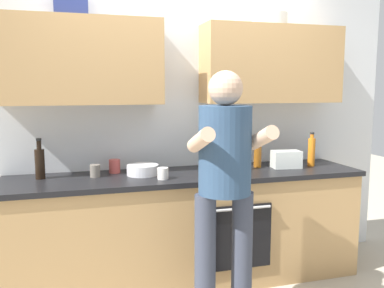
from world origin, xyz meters
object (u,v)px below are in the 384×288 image
at_px(bottle_syrup, 258,153).
at_px(bottle_soda, 230,158).
at_px(bottle_juice, 311,151).
at_px(bottle_vinegar, 213,165).
at_px(cup_stoneware, 95,171).
at_px(cup_ceramic, 115,166).
at_px(bottle_oil, 242,158).
at_px(cup_coffee, 163,173).
at_px(grocery_bag_produce, 286,159).
at_px(mixing_bowl, 143,170).
at_px(bottle_soy, 40,162).
at_px(person_standing, 225,178).

height_order(bottle_syrup, bottle_soda, bottle_syrup).
bearing_deg(bottle_juice, bottle_vinegar, -169.14).
bearing_deg(cup_stoneware, cup_ceramic, 37.20).
bearing_deg(bottle_syrup, bottle_oil, -154.48).
relative_size(cup_coffee, grocery_bag_produce, 0.36).
bearing_deg(mixing_bowl, bottle_syrup, 2.69).
bearing_deg(bottle_syrup, bottle_soy, 179.14).
bearing_deg(bottle_oil, mixing_bowl, 177.10).
distance_m(bottle_syrup, mixing_bowl, 1.01).
height_order(bottle_juice, cup_coffee, bottle_juice).
relative_size(person_standing, cup_coffee, 19.63).
distance_m(bottle_vinegar, grocery_bag_produce, 0.74).
bearing_deg(bottle_soda, bottle_soy, -179.47).
bearing_deg(cup_coffee, bottle_juice, 6.71).
bearing_deg(cup_coffee, person_standing, -60.18).
bearing_deg(bottle_oil, bottle_vinegar, -150.37).
bearing_deg(bottle_juice, cup_stoneware, 178.27).
bearing_deg(person_standing, cup_stoneware, 136.75).
height_order(bottle_vinegar, mixing_bowl, bottle_vinegar).
distance_m(bottle_vinegar, bottle_juice, 0.99).
xyz_separation_m(cup_stoneware, cup_ceramic, (0.16, 0.12, 0.01)).
height_order(bottle_vinegar, cup_stoneware, bottle_vinegar).
xyz_separation_m(bottle_oil, cup_ceramic, (-1.02, 0.19, -0.05)).
bearing_deg(cup_coffee, mixing_bowl, 121.91).
bearing_deg(person_standing, bottle_juice, 32.60).
distance_m(bottle_oil, cup_stoneware, 1.18).
bearing_deg(cup_ceramic, bottle_soda, -3.32).
xyz_separation_m(bottle_oil, mixing_bowl, (-0.82, 0.04, -0.06)).
bearing_deg(bottle_soy, bottle_syrup, -0.86).
xyz_separation_m(bottle_syrup, cup_ceramic, (-1.21, 0.10, -0.07)).
relative_size(cup_stoneware, mixing_bowl, 0.38).
relative_size(bottle_vinegar, cup_ceramic, 2.08).
distance_m(bottle_vinegar, bottle_soda, 0.40).
distance_m(person_standing, bottle_syrup, 0.96).
relative_size(bottle_oil, bottle_soda, 1.32).
height_order(bottle_soda, cup_ceramic, bottle_soda).
distance_m(person_standing, mixing_bowl, 0.83).
xyz_separation_m(mixing_bowl, grocery_bag_produce, (1.22, -0.05, 0.03)).
bearing_deg(bottle_juice, mixing_bowl, 178.73).
bearing_deg(bottle_vinegar, bottle_soy, 166.96).
distance_m(bottle_oil, cup_ceramic, 1.04).
relative_size(bottle_syrup, bottle_juice, 0.95).
distance_m(cup_ceramic, grocery_bag_produce, 1.44).
xyz_separation_m(person_standing, cup_stoneware, (-0.78, 0.73, -0.05)).
bearing_deg(bottle_vinegar, cup_coffee, 176.01).
xyz_separation_m(cup_stoneware, mixing_bowl, (0.36, -0.02, -0.01)).
xyz_separation_m(bottle_syrup, cup_coffee, (-0.88, -0.24, -0.08)).
relative_size(bottle_vinegar, bottle_soy, 0.73).
bearing_deg(cup_coffee, bottle_soy, 163.18).
bearing_deg(bottle_oil, bottle_juice, 0.75).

